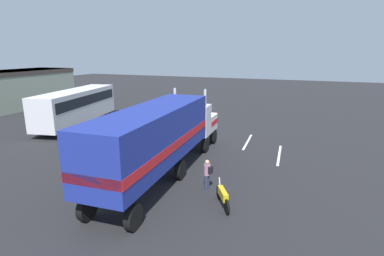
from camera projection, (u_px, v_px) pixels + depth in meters
name	position (u px, v px, depth m)	size (l,w,h in m)	color
ground_plane	(200.00, 142.00, 23.83)	(120.00, 120.00, 0.00)	#232326
lane_stripe_near	(248.00, 142.00, 23.91)	(4.40, 0.16, 0.01)	silver
lane_stripe_mid	(279.00, 155.00, 20.85)	(4.40, 0.16, 0.01)	silver
semi_truck	(162.00, 133.00, 16.76)	(14.29, 3.63, 4.50)	silver
person_bystander	(207.00, 174.00, 15.38)	(0.36, 0.47, 1.63)	#2D3347
parked_bus	(77.00, 104.00, 28.91)	(11.29, 4.70, 3.40)	silver
motorcycle	(223.00, 196.00, 13.87)	(1.87, 1.16, 1.12)	black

